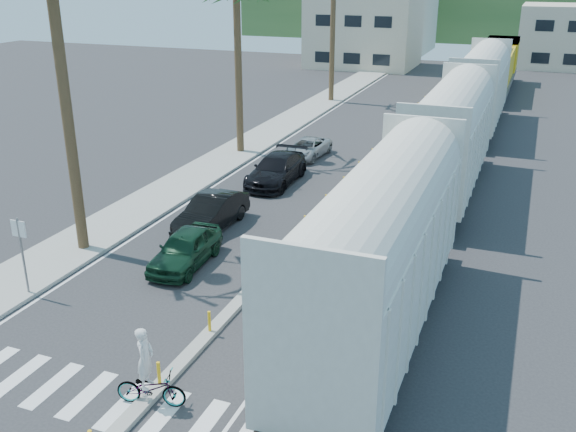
% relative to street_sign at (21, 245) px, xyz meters
% --- Properties ---
extents(ground, '(140.00, 140.00, 0.00)m').
position_rel_street_sign_xyz_m(ground, '(7.30, -2.00, -1.97)').
color(ground, '#28282B').
rests_on(ground, ground).
extents(sidewalk, '(3.00, 90.00, 0.15)m').
position_rel_street_sign_xyz_m(sidewalk, '(-1.20, 23.00, -1.90)').
color(sidewalk, gray).
rests_on(sidewalk, ground).
extents(rails, '(1.56, 100.00, 0.06)m').
position_rel_street_sign_xyz_m(rails, '(12.30, 26.00, -1.94)').
color(rails, black).
rests_on(rails, ground).
extents(median, '(0.45, 60.00, 0.85)m').
position_rel_street_sign_xyz_m(median, '(7.30, 17.96, -1.88)').
color(median, gray).
rests_on(median, ground).
extents(crosswalk, '(14.00, 2.20, 0.01)m').
position_rel_street_sign_xyz_m(crosswalk, '(7.30, -4.00, -1.97)').
color(crosswalk, silver).
rests_on(crosswalk, ground).
extents(lane_markings, '(9.42, 90.00, 0.01)m').
position_rel_street_sign_xyz_m(lane_markings, '(5.15, 23.00, -1.97)').
color(lane_markings, silver).
rests_on(lane_markings, ground).
extents(freight_train, '(3.00, 60.94, 5.85)m').
position_rel_street_sign_xyz_m(freight_train, '(12.30, 22.41, 0.93)').
color(freight_train, beige).
rests_on(freight_train, ground).
extents(street_sign, '(0.60, 0.08, 3.00)m').
position_rel_street_sign_xyz_m(street_sign, '(0.00, 0.00, 0.00)').
color(street_sign, slate).
rests_on(street_sign, ground).
extents(buildings, '(38.00, 27.00, 10.00)m').
position_rel_street_sign_xyz_m(buildings, '(0.89, 69.66, 2.39)').
color(buildings, '#C4B39C').
rests_on(buildings, ground).
extents(hillside, '(80.00, 20.00, 12.00)m').
position_rel_street_sign_xyz_m(hillside, '(7.30, 98.00, 4.03)').
color(hillside, '#385628').
rests_on(hillside, ground).
extents(car_lead, '(2.20, 4.41, 1.43)m').
position_rel_street_sign_xyz_m(car_lead, '(4.01, 4.27, -1.25)').
color(car_lead, '#10321F').
rests_on(car_lead, ground).
extents(car_second, '(1.93, 4.71, 1.51)m').
position_rel_street_sign_xyz_m(car_second, '(3.16, 8.11, -1.21)').
color(car_second, black).
rests_on(car_second, ground).
extents(car_third, '(2.33, 5.37, 1.54)m').
position_rel_street_sign_xyz_m(car_third, '(3.43, 15.15, -1.20)').
color(car_third, black).
rests_on(car_third, ground).
extents(car_rear, '(2.55, 4.47, 1.16)m').
position_rel_street_sign_xyz_m(car_rear, '(3.28, 20.60, -1.39)').
color(car_rear, '#ACAFB1').
rests_on(car_rear, ground).
extents(cyclist, '(1.46, 2.20, 2.31)m').
position_rel_street_sign_xyz_m(cyclist, '(7.46, -3.67, -1.24)').
color(cyclist, '#9EA0A5').
rests_on(cyclist, ground).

